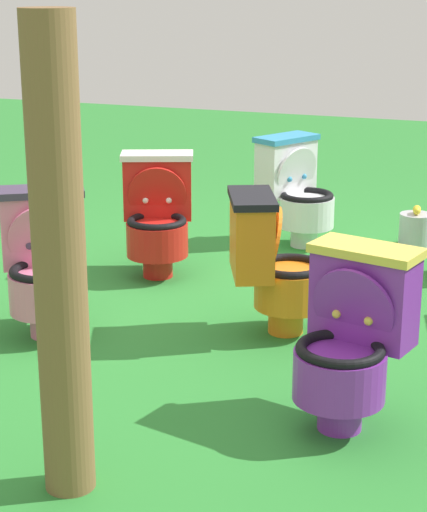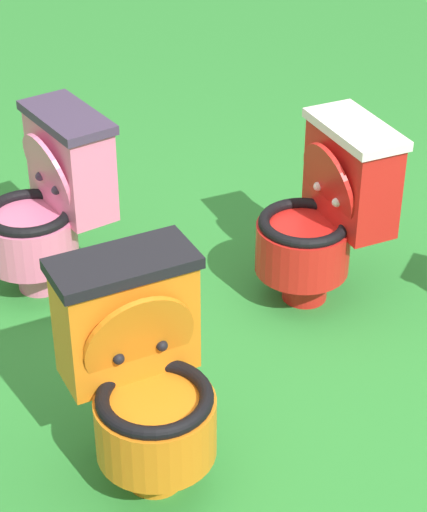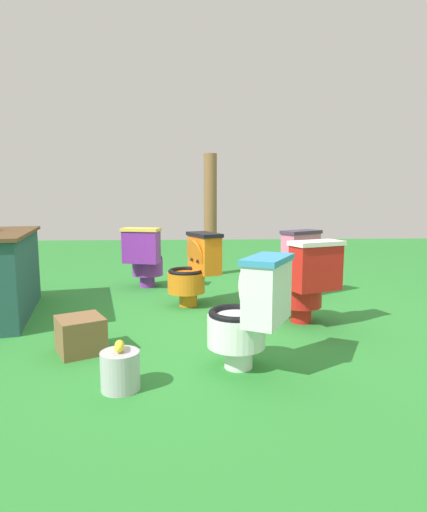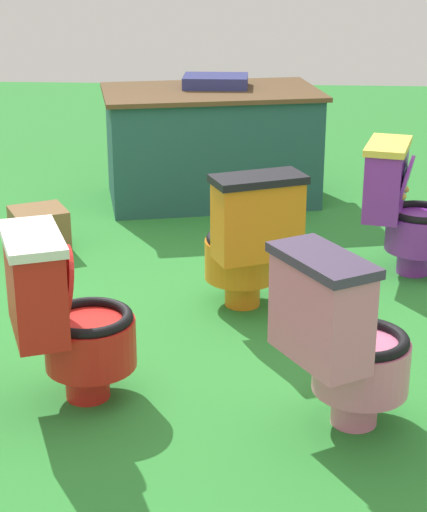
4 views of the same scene
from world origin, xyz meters
The scene contains 7 objects.
ground centered at (0.00, 0.00, 0.00)m, with size 14.00×14.00×0.00m, color #2D8433.
toilet_red centered at (-0.28, -0.68, 0.37)m, with size 0.61×0.56×0.73m.
toilet_orange centered at (0.42, 0.26, 0.37)m, with size 0.57×0.61×0.73m.
toilet_pink centered at (0.79, -0.83, 0.37)m, with size 0.63×0.60×0.73m.
toilet_purple centered at (1.25, 0.85, 0.37)m, with size 0.57×0.51×0.73m.
vendor_table centered at (0.11, 2.18, 0.39)m, with size 1.61×1.16×0.85m.
small_crate centered at (-0.84, 1.07, 0.13)m, with size 0.30×0.31×0.25m, color brown.
Camera 4 is at (0.50, -3.81, 1.81)m, focal length 62.01 mm.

